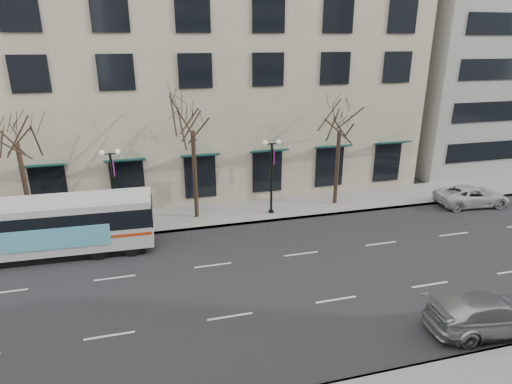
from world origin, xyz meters
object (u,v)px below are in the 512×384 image
object	(u,v)px
lamp_post_right	(272,173)
white_pickup	(472,196)
tree_far_mid	(192,115)
lamp_post_left	(114,186)
tree_far_right	(340,116)
tree_far_left	(14,127)
silver_car	(490,314)
city_bus	(43,226)

from	to	relation	value
lamp_post_right	white_pickup	world-z (taller)	lamp_post_right
tree_far_mid	lamp_post_left	xyz separation A→B (m)	(-4.99, -0.60, -3.96)
tree_far_right	lamp_post_left	size ratio (longest dim) A/B	1.55
lamp_post_left	lamp_post_right	world-z (taller)	same
lamp_post_left	tree_far_left	bearing A→B (deg)	173.17
silver_car	tree_far_right	bearing A→B (deg)	5.35
tree_far_right	white_pickup	size ratio (longest dim) A/B	1.57
tree_far_mid	city_bus	size ratio (longest dim) A/B	0.72
tree_far_left	lamp_post_left	xyz separation A→B (m)	(5.01, -0.60, -3.75)
tree_far_left	lamp_post_right	xyz separation A→B (m)	(15.01, -0.60, -3.75)
lamp_post_left	lamp_post_right	bearing A→B (deg)	0.00
lamp_post_right	white_pickup	xyz separation A→B (m)	(14.47, -2.00, -2.23)
tree_far_right	white_pickup	bearing A→B (deg)	-15.34
lamp_post_left	white_pickup	bearing A→B (deg)	-4.67
lamp_post_left	white_pickup	xyz separation A→B (m)	(24.47, -2.00, -2.23)
silver_car	tree_far_mid	bearing A→B (deg)	39.45
city_bus	white_pickup	world-z (taller)	city_bus
tree_far_mid	lamp_post_left	world-z (taller)	tree_far_mid
tree_far_mid	city_bus	xyz separation A→B (m)	(-8.71, -3.01, -5.15)
tree_far_left	lamp_post_left	distance (m)	6.29
lamp_post_right	city_bus	world-z (taller)	lamp_post_right
tree_far_left	silver_car	size ratio (longest dim) A/B	1.58
tree_far_mid	lamp_post_left	bearing A→B (deg)	-173.15
tree_far_right	silver_car	size ratio (longest dim) A/B	1.52
lamp_post_right	silver_car	world-z (taller)	lamp_post_right
tree_far_right	lamp_post_right	xyz separation A→B (m)	(-4.99, -0.60, -3.48)
tree_far_left	tree_far_mid	size ratio (longest dim) A/B	0.98
tree_far_right	lamp_post_right	bearing A→B (deg)	-173.15
tree_far_right	lamp_post_right	distance (m)	6.11
tree_far_mid	tree_far_right	xyz separation A→B (m)	(10.00, -0.00, -0.48)
tree_far_left	silver_car	world-z (taller)	tree_far_left
tree_far_left	tree_far_mid	bearing A→B (deg)	0.00
silver_car	white_pickup	distance (m)	15.26
city_bus	tree_far_mid	bearing A→B (deg)	20.86
lamp_post_right	city_bus	xyz separation A→B (m)	(-13.72, -2.41, -1.19)
tree_far_left	white_pickup	bearing A→B (deg)	-5.04
lamp_post_right	white_pickup	size ratio (longest dim) A/B	1.01
tree_far_mid	lamp_post_right	world-z (taller)	tree_far_mid
lamp_post_left	tree_far_right	bearing A→B (deg)	2.29
city_bus	silver_car	size ratio (longest dim) A/B	2.26
silver_car	lamp_post_right	bearing A→B (deg)	24.84
white_pickup	lamp_post_right	bearing A→B (deg)	88.00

